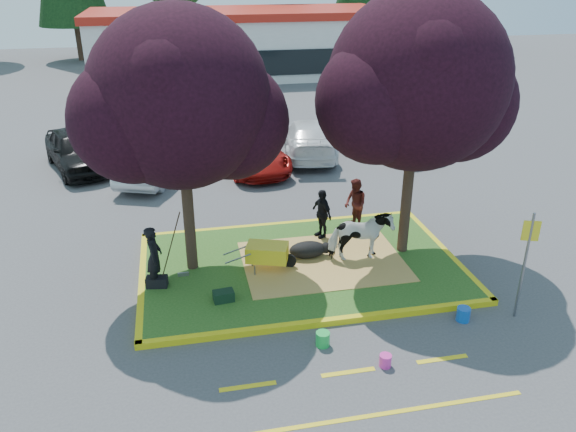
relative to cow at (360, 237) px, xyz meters
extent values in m
plane|color=#424244|center=(-1.56, 0.11, -0.84)|extent=(90.00, 90.00, 0.00)
cube|color=#225119|center=(-1.56, 0.11, -0.76)|extent=(8.00, 5.00, 0.15)
cube|color=yellow|center=(-1.56, -2.47, -0.76)|extent=(8.30, 0.16, 0.15)
cube|color=yellow|center=(-1.56, 2.69, -0.76)|extent=(8.30, 0.16, 0.15)
cube|color=yellow|center=(-5.64, 0.11, -0.76)|extent=(0.16, 5.30, 0.15)
cube|color=yellow|center=(2.52, 0.11, -0.76)|extent=(0.16, 5.30, 0.15)
cube|color=tan|center=(-0.96, 0.11, -0.68)|extent=(4.20, 3.00, 0.01)
cylinder|color=black|center=(-4.36, 0.51, 1.08)|extent=(0.28, 0.28, 3.53)
sphere|color=black|center=(-4.36, 0.51, 3.72)|extent=(4.20, 4.20, 4.20)
sphere|color=black|center=(-3.21, 0.71, 3.09)|extent=(2.86, 2.86, 2.86)
sphere|color=black|center=(-5.41, 0.21, 3.34)|extent=(2.86, 2.86, 2.86)
cylinder|color=black|center=(1.34, 0.31, 1.16)|extent=(0.28, 0.28, 3.70)
sphere|color=black|center=(1.34, 0.31, 3.93)|extent=(4.40, 4.40, 4.40)
sphere|color=black|center=(2.55, 0.51, 3.27)|extent=(2.99, 2.99, 2.99)
sphere|color=black|center=(0.24, 0.01, 3.54)|extent=(2.99, 2.99, 2.99)
cube|color=yellow|center=(-3.56, -4.09, -0.83)|extent=(1.10, 0.12, 0.01)
cube|color=yellow|center=(-1.56, -4.09, -0.83)|extent=(1.10, 0.12, 0.01)
cube|color=yellow|center=(0.44, -4.09, -0.83)|extent=(1.10, 0.12, 0.01)
cube|color=yellow|center=(-1.56, -5.29, -0.83)|extent=(6.00, 0.10, 0.01)
cube|color=silver|center=(0.44, 28.11, 1.16)|extent=(20.00, 8.00, 4.00)
cube|color=#AB1D12|center=(0.44, 28.11, 3.31)|extent=(20.40, 8.40, 0.50)
cube|color=black|center=(0.44, 24.06, 0.56)|extent=(19.00, 0.10, 1.60)
cylinder|color=black|center=(-11.56, 37.11, 1.12)|extent=(0.44, 0.44, 3.92)
cylinder|color=black|center=(-3.56, 38.61, 0.70)|extent=(0.44, 0.44, 3.08)
cylinder|color=black|center=(4.44, 37.61, 0.98)|extent=(0.44, 0.44, 3.64)
cylinder|color=black|center=(12.44, 38.11, 0.91)|extent=(0.44, 0.44, 3.50)
cylinder|color=black|center=(20.44, 37.11, 0.77)|extent=(0.44, 0.44, 3.22)
imported|color=silver|center=(0.00, 0.00, 0.00)|extent=(1.63, 0.75, 1.37)
ellipsoid|color=black|center=(-1.31, 0.43, -0.47)|extent=(1.14, 0.86, 0.44)
imported|color=black|center=(-5.26, -0.22, 0.10)|extent=(0.45, 0.62, 1.57)
imported|color=#4F1A16|center=(0.49, 1.95, 0.07)|extent=(0.72, 0.84, 1.51)
imported|color=black|center=(-0.63, 1.55, 0.04)|extent=(0.62, 0.92, 1.45)
cylinder|color=black|center=(-1.90, -0.01, -0.50)|extent=(0.38, 0.19, 0.37)
cylinder|color=slate|center=(-2.84, -0.24, -0.55)|extent=(0.04, 0.04, 0.27)
cylinder|color=slate|center=(-2.84, 0.22, -0.55)|extent=(0.04, 0.04, 0.27)
cube|color=yellow|center=(-2.48, -0.01, -0.19)|extent=(1.18, 0.92, 0.42)
cylinder|color=slate|center=(-3.25, -0.24, -0.17)|extent=(0.65, 0.25, 0.34)
cylinder|color=slate|center=(-3.25, 0.22, -0.17)|extent=(0.65, 0.25, 0.34)
cube|color=black|center=(-5.26, -0.29, -0.56)|extent=(0.55, 0.36, 0.26)
cube|color=black|center=(-3.73, -1.25, -0.56)|extent=(0.50, 0.34, 0.25)
cylinder|color=slate|center=(2.74, -3.00, 0.45)|extent=(0.06, 0.06, 2.58)
cube|color=yellow|center=(2.74, -3.00, 1.33)|extent=(0.35, 0.14, 0.46)
cylinder|color=green|center=(-1.84, -3.15, -0.68)|extent=(0.38, 0.38, 0.32)
cylinder|color=#E232A0|center=(-0.78, -4.05, -0.70)|extent=(0.32, 0.32, 0.27)
cylinder|color=blue|center=(1.50, -2.92, -0.67)|extent=(0.33, 0.33, 0.33)
imported|color=black|center=(-8.29, 9.49, -0.06)|extent=(3.30, 4.94, 1.56)
imported|color=#AEB1B7|center=(-5.32, 7.84, -0.11)|extent=(3.02, 4.69, 1.46)
imported|color=maroon|center=(-1.66, 8.18, -0.19)|extent=(2.70, 4.88, 1.29)
imported|color=white|center=(0.89, 9.38, -0.10)|extent=(2.85, 5.35, 1.48)
imported|color=slate|center=(4.44, 9.21, -0.05)|extent=(2.77, 5.02, 1.57)
camera|label=1|loc=(-4.51, -12.47, 6.57)|focal=35.00mm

